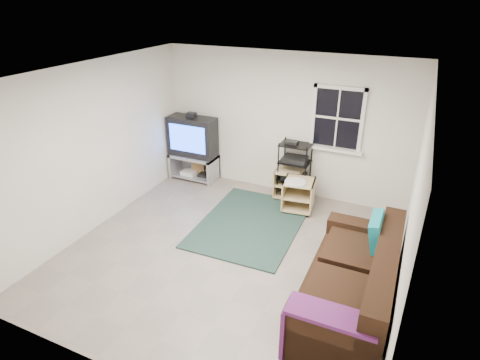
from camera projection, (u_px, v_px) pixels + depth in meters
The scene contains 8 objects.
room at pixel (337, 123), 6.80m from camera, with size 4.60×4.62×4.60m.
tv_unit at pixel (193, 143), 7.94m from camera, with size 0.95×0.47×1.39m.
av_rack at pixel (294, 174), 7.31m from camera, with size 0.55×0.40×1.09m.
side_table_left at pixel (289, 182), 7.43m from camera, with size 0.50×0.50×0.55m.
side_table_right at pixel (299, 192), 6.97m from camera, with size 0.57×0.58×0.59m.
sofa at pixel (353, 285), 4.75m from camera, with size 0.97×2.19×1.00m.
shag_rug at pixel (250, 224), 6.64m from camera, with size 1.57×2.16×0.03m, color black.
paper_bag at pixel (198, 168), 8.29m from camera, with size 0.26×0.16×0.37m, color olive.
Camera 1 is at (2.17, -4.38, 3.53)m, focal length 30.00 mm.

